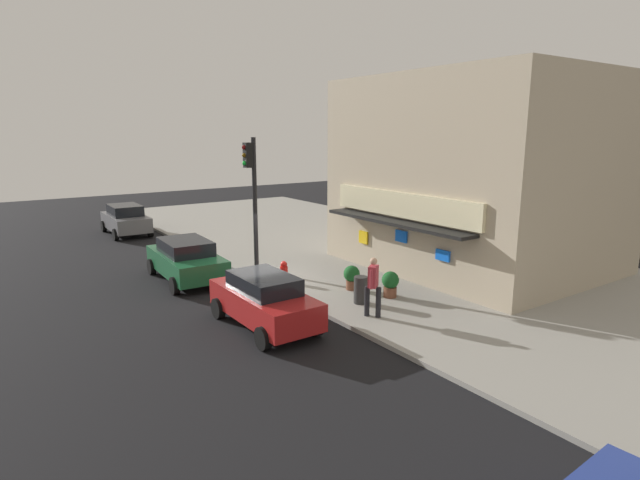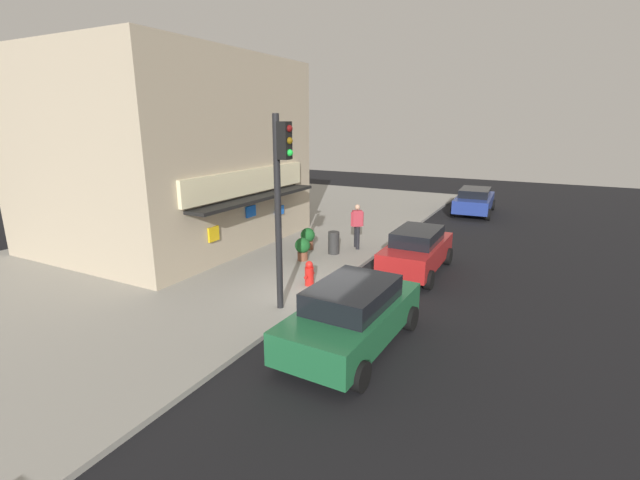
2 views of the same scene
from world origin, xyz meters
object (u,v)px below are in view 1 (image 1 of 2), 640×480
(parked_car_green, at_px, (186,259))
(parked_car_red, at_px, (264,300))
(potted_plant_by_window, at_px, (390,283))
(parked_car_grey, at_px, (126,219))
(fire_hydrant, at_px, (284,272))
(pedestrian, at_px, (373,285))
(potted_plant_by_doorway, at_px, (352,276))
(traffic_light, at_px, (252,187))
(trash_can, at_px, (361,290))

(parked_car_green, xyz_separation_m, parked_car_red, (6.01, 0.15, -0.00))
(potted_plant_by_window, height_order, parked_car_grey, parked_car_grey)
(fire_hydrant, bearing_deg, parked_car_red, -38.75)
(pedestrian, bearing_deg, potted_plant_by_doorway, 155.22)
(parked_car_green, relative_size, parked_car_grey, 1.06)
(parked_car_grey, bearing_deg, traffic_light, 10.02)
(parked_car_red, height_order, parked_car_grey, parked_car_grey)
(potted_plant_by_doorway, relative_size, potted_plant_by_window, 0.98)
(traffic_light, bearing_deg, potted_plant_by_doorway, 23.07)
(fire_hydrant, height_order, potted_plant_by_window, potted_plant_by_window)
(pedestrian, distance_m, potted_plant_by_doorway, 2.81)
(parked_car_green, bearing_deg, potted_plant_by_doorway, 40.56)
(fire_hydrant, relative_size, parked_car_red, 0.20)
(pedestrian, bearing_deg, fire_hydrant, -175.68)
(pedestrian, distance_m, parked_car_red, 3.29)
(parked_car_grey, bearing_deg, trash_can, 10.42)
(traffic_light, distance_m, fire_hydrant, 3.59)
(parked_car_red, xyz_separation_m, parked_car_grey, (-16.73, 0.30, 0.02))
(traffic_light, relative_size, pedestrian, 2.88)
(parked_car_green, bearing_deg, potted_plant_by_window, 37.09)
(parked_car_red, distance_m, parked_car_grey, 16.73)
(parked_car_grey, bearing_deg, parked_car_green, -2.41)
(pedestrian, height_order, potted_plant_by_doorway, pedestrian)
(traffic_light, xyz_separation_m, trash_can, (5.43, 1.08, -2.95))
(trash_can, height_order, pedestrian, pedestrian)
(traffic_light, height_order, potted_plant_by_window, traffic_light)
(traffic_light, bearing_deg, pedestrian, 5.12)
(potted_plant_by_window, bearing_deg, parked_car_red, -94.36)
(pedestrian, relative_size, potted_plant_by_window, 2.07)
(trash_can, height_order, parked_car_red, parked_car_red)
(pedestrian, relative_size, parked_car_green, 0.41)
(potted_plant_by_doorway, bearing_deg, parked_car_green, -139.44)
(potted_plant_by_window, bearing_deg, trash_can, -93.67)
(potted_plant_by_doorway, height_order, parked_car_grey, parked_car_grey)
(pedestrian, height_order, parked_car_green, pedestrian)
(trash_can, height_order, potted_plant_by_doorway, trash_can)
(fire_hydrant, height_order, parked_car_red, parked_car_red)
(trash_can, bearing_deg, potted_plant_by_doorway, 153.34)
(traffic_light, height_order, parked_car_green, traffic_light)
(traffic_light, distance_m, pedestrian, 7.05)
(fire_hydrant, distance_m, potted_plant_by_doorway, 2.65)
(fire_hydrant, xyz_separation_m, parked_car_red, (3.22, -2.58, 0.30))
(traffic_light, relative_size, fire_hydrant, 6.59)
(trash_can, bearing_deg, parked_car_green, -150.34)
(fire_hydrant, xyz_separation_m, parked_car_green, (-2.79, -2.74, 0.31))
(trash_can, relative_size, parked_car_green, 0.20)
(trash_can, xyz_separation_m, potted_plant_by_doorway, (-1.32, 0.67, 0.05))
(fire_hydrant, xyz_separation_m, potted_plant_by_window, (3.58, 2.08, 0.10))
(potted_plant_by_window, bearing_deg, fire_hydrant, -149.86)
(trash_can, distance_m, potted_plant_by_window, 1.24)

